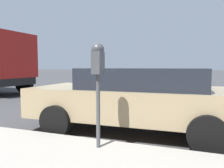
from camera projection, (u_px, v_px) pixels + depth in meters
name	position (u px, v px, depth m)	size (l,w,h in m)	color
ground_plane	(134.00, 119.00, 5.78)	(220.00, 220.00, 0.00)	#424244
parking_meter	(98.00, 68.00, 3.25)	(0.21, 0.19, 1.59)	#4C5156
car_tan	(137.00, 97.00, 4.71)	(2.21, 4.49, 1.36)	tan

